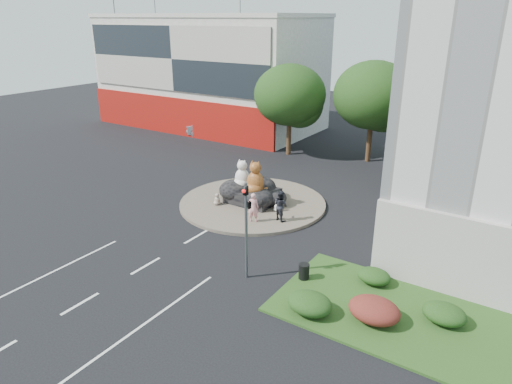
% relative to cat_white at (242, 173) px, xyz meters
% --- Properties ---
extents(ground, '(120.00, 120.00, 0.00)m').
position_rel_cat_white_xyz_m(ground, '(0.83, -9.96, -2.10)').
color(ground, black).
rests_on(ground, ground).
extents(roundabout_island, '(10.00, 10.00, 0.20)m').
position_rel_cat_white_xyz_m(roundabout_island, '(0.83, 0.04, -2.00)').
color(roundabout_island, brown).
rests_on(roundabout_island, ground).
extents(rock_plinth, '(3.20, 2.60, 0.90)m').
position_rel_cat_white_xyz_m(rock_plinth, '(0.83, 0.04, -1.45)').
color(rock_plinth, black).
rests_on(rock_plinth, roundabout_island).
extents(shophouse_block, '(25.20, 12.30, 17.40)m').
position_rel_cat_white_xyz_m(shophouse_block, '(-17.18, 17.95, 4.08)').
color(shophouse_block, silver).
rests_on(shophouse_block, ground).
extents(grass_verge, '(10.00, 6.00, 0.12)m').
position_rel_cat_white_xyz_m(grass_verge, '(12.83, -6.96, -2.04)').
color(grass_verge, '#274416').
rests_on(grass_verge, ground).
extents(tree_left, '(6.46, 6.46, 8.27)m').
position_rel_cat_white_xyz_m(tree_left, '(-3.10, 12.10, 3.15)').
color(tree_left, '#382314').
rests_on(tree_left, ground).
extents(tree_mid, '(6.84, 6.84, 8.76)m').
position_rel_cat_white_xyz_m(tree_mid, '(3.90, 14.10, 3.46)').
color(tree_mid, '#382314').
rests_on(tree_mid, ground).
extents(tree_right, '(5.70, 5.70, 7.30)m').
position_rel_cat_white_xyz_m(tree_right, '(9.90, 10.10, 2.53)').
color(tree_right, '#382314').
rests_on(tree_right, ground).
extents(hedge_near_green, '(2.00, 1.60, 0.90)m').
position_rel_cat_white_xyz_m(hedge_near_green, '(9.83, -8.96, -1.53)').
color(hedge_near_green, '#1A3711').
rests_on(hedge_near_green, grass_verge).
extents(hedge_red, '(2.20, 1.76, 0.99)m').
position_rel_cat_white_xyz_m(hedge_red, '(12.33, -7.96, -1.49)').
color(hedge_red, '#511F15').
rests_on(hedge_red, grass_verge).
extents(hedge_mid_green, '(1.80, 1.44, 0.81)m').
position_rel_cat_white_xyz_m(hedge_mid_green, '(14.83, -6.46, -1.58)').
color(hedge_mid_green, '#1A3711').
rests_on(hedge_mid_green, grass_verge).
extents(hedge_back_green, '(1.60, 1.28, 0.72)m').
position_rel_cat_white_xyz_m(hedge_back_green, '(11.33, -5.16, -1.62)').
color(hedge_back_green, '#1A3711').
rests_on(hedge_back_green, grass_verge).
extents(traffic_light, '(0.44, 1.24, 5.00)m').
position_rel_cat_white_xyz_m(traffic_light, '(5.92, -7.97, 1.52)').
color(traffic_light, '#595B60').
rests_on(traffic_light, ground).
extents(street_lamp, '(2.34, 0.22, 8.06)m').
position_rel_cat_white_xyz_m(street_lamp, '(13.64, -1.96, 2.45)').
color(street_lamp, '#595B60').
rests_on(street_lamp, ground).
extents(cat_white, '(1.33, 1.19, 2.01)m').
position_rel_cat_white_xyz_m(cat_white, '(0.00, 0.00, 0.00)').
color(cat_white, silver).
rests_on(cat_white, rock_plinth).
extents(cat_tabby, '(1.55, 1.40, 2.26)m').
position_rel_cat_white_xyz_m(cat_tabby, '(1.36, -0.43, 0.13)').
color(cat_tabby, '#A36E22').
rests_on(cat_tabby, rock_plinth).
extents(kitten_calico, '(0.57, 0.51, 0.83)m').
position_rel_cat_white_xyz_m(kitten_calico, '(-0.89, -1.71, -1.49)').
color(kitten_calico, silver).
rests_on(kitten_calico, roundabout_island).
extents(kitten_white, '(0.61, 0.61, 0.76)m').
position_rel_cat_white_xyz_m(kitten_white, '(3.07, -0.44, -1.52)').
color(kitten_white, silver).
rests_on(kitten_white, roundabout_island).
extents(pedestrian_pink, '(0.81, 0.71, 1.88)m').
position_rel_cat_white_xyz_m(pedestrian_pink, '(2.67, -2.64, -0.96)').
color(pedestrian_pink, pink).
rests_on(pedestrian_pink, roundabout_island).
extents(pedestrian_dark, '(1.14, 1.01, 1.94)m').
position_rel_cat_white_xyz_m(pedestrian_dark, '(3.96, -1.52, -0.93)').
color(pedestrian_dark, '#212229').
rests_on(pedestrian_dark, roundabout_island).
extents(parked_car, '(5.11, 2.59, 1.61)m').
position_rel_cat_white_xyz_m(parked_car, '(-13.29, 12.97, -1.30)').
color(parked_car, '#B2B3BA').
rests_on(parked_car, ground).
extents(litter_bin, '(0.55, 0.55, 0.77)m').
position_rel_cat_white_xyz_m(litter_bin, '(8.33, -6.66, -1.60)').
color(litter_bin, black).
rests_on(litter_bin, grass_verge).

